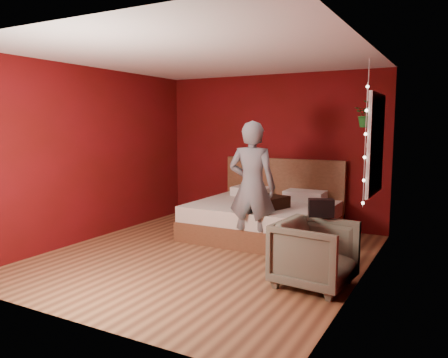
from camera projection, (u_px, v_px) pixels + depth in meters
floor at (206, 256)px, 5.84m from camera, size 4.50×4.50×0.00m
room_walls at (205, 130)px, 5.63m from camera, size 4.04×4.54×2.62m
window at (375, 144)px, 5.50m from camera, size 0.05×0.97×1.27m
fairy_lights at (365, 146)px, 5.05m from camera, size 0.04×0.04×1.45m
bed at (265, 216)px, 6.89m from camera, size 2.12×1.80×1.17m
person at (252, 187)px, 5.95m from camera, size 0.71×0.52×1.80m
armchair at (315, 254)px, 4.70m from camera, size 0.86×0.84×0.72m
handbag at (321, 208)px, 4.89m from camera, size 0.31×0.24×0.20m
throw_pillow at (268, 202)px, 6.42m from camera, size 0.59×0.59×0.17m
hanging_plant at (367, 114)px, 5.77m from camera, size 0.31×0.27×0.89m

